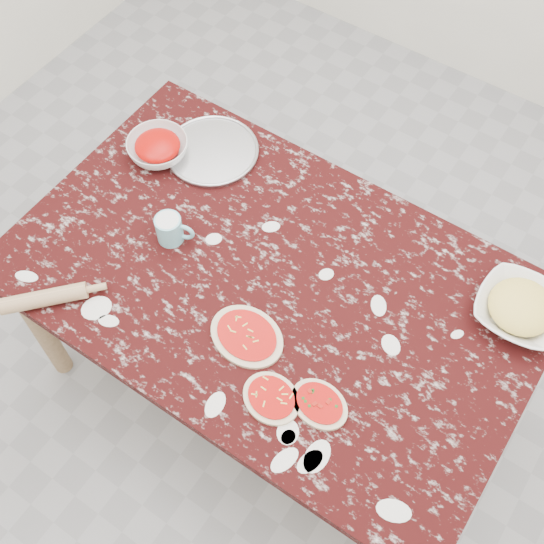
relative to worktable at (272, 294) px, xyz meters
The scene contains 10 objects.
ground 0.67m from the worktable, ahead, with size 4.00×4.00×0.00m, color gray.
worktable is the anchor object (origin of this frame).
pizza_tray 0.56m from the worktable, 145.87° to the left, with size 0.31×0.31×0.01m, color #B2B2B7.
sauce_bowl 0.64m from the worktable, 161.57° to the left, with size 0.21×0.21×0.06m, color white.
cheese_bowl 0.74m from the worktable, 24.80° to the left, with size 0.26×0.26×0.06m, color white.
flour_mug 0.38m from the worktable, behind, with size 0.12×0.08×0.10m.
pizza_left 0.22m from the worktable, 76.70° to the right, with size 0.25×0.20×0.02m.
pizza_mid 0.39m from the worktable, 56.20° to the right, with size 0.19×0.17×0.02m.
pizza_right 0.43m from the worktable, 37.88° to the right, with size 0.18×0.15×0.02m.
rolling_pin 0.69m from the worktable, 139.47° to the right, with size 0.05×0.05×0.25m, color tan.
Camera 1 is at (0.61, -0.90, 2.55)m, focal length 45.75 mm.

